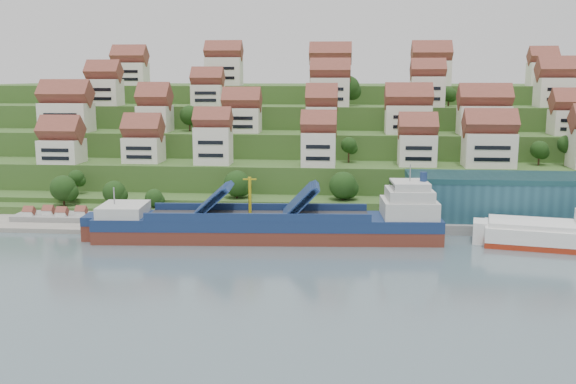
# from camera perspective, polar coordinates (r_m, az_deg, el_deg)

# --- Properties ---
(ground) EXTENTS (300.00, 300.00, 0.00)m
(ground) POSITION_cam_1_polar(r_m,az_deg,el_deg) (135.30, 1.81, -4.43)
(ground) COLOR slate
(ground) RESTS_ON ground
(quay) EXTENTS (180.00, 14.00, 2.20)m
(quay) POSITION_cam_1_polar(r_m,az_deg,el_deg) (149.94, 9.80, -2.68)
(quay) COLOR gray
(quay) RESTS_ON ground
(pebble_beach) EXTENTS (45.00, 20.00, 1.00)m
(pebble_beach) POSITION_cam_1_polar(r_m,az_deg,el_deg) (160.52, -19.09, -2.46)
(pebble_beach) COLOR gray
(pebble_beach) RESTS_ON ground
(hillside) EXTENTS (260.00, 128.00, 31.00)m
(hillside) POSITION_cam_1_polar(r_m,az_deg,el_deg) (235.50, 3.28, 4.52)
(hillside) COLOR #2D4C1E
(hillside) RESTS_ON ground
(hillside_village) EXTENTS (158.78, 62.59, 29.34)m
(hillside_village) POSITION_cam_1_polar(r_m,az_deg,el_deg) (191.27, 3.49, 7.29)
(hillside_village) COLOR white
(hillside_village) RESTS_ON ground
(hillside_trees) EXTENTS (132.51, 62.95, 31.53)m
(hillside_trees) POSITION_cam_1_polar(r_m,az_deg,el_deg) (177.32, 0.51, 4.69)
(hillside_trees) COLOR #1F4115
(hillside_trees) RESTS_ON ground
(warehouse) EXTENTS (60.00, 15.00, 10.00)m
(warehouse) POSITION_cam_1_polar(r_m,az_deg,el_deg) (156.62, 21.56, -0.43)
(warehouse) COLOR #214C5B
(warehouse) RESTS_ON quay
(flagpole) EXTENTS (1.28, 0.16, 8.00)m
(flagpole) POSITION_cam_1_polar(r_m,az_deg,el_deg) (143.71, 9.28, -0.87)
(flagpole) COLOR gray
(flagpole) RESTS_ON quay
(beach_huts) EXTENTS (14.40, 3.70, 2.20)m
(beach_huts) POSITION_cam_1_polar(r_m,az_deg,el_deg) (159.91, -19.96, -1.98)
(beach_huts) COLOR white
(beach_huts) RESTS_ON pebble_beach
(cargo_ship) EXTENTS (73.12, 15.92, 16.02)m
(cargo_ship) POSITION_cam_1_polar(r_m,az_deg,el_deg) (136.15, -0.96, -2.99)
(cargo_ship) COLOR maroon
(cargo_ship) RESTS_ON ground
(second_ship) EXTENTS (30.02, 15.97, 8.26)m
(second_ship) POSITION_cam_1_polar(r_m,az_deg,el_deg) (141.46, 23.12, -3.58)
(second_ship) COLOR maroon
(second_ship) RESTS_ON ground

